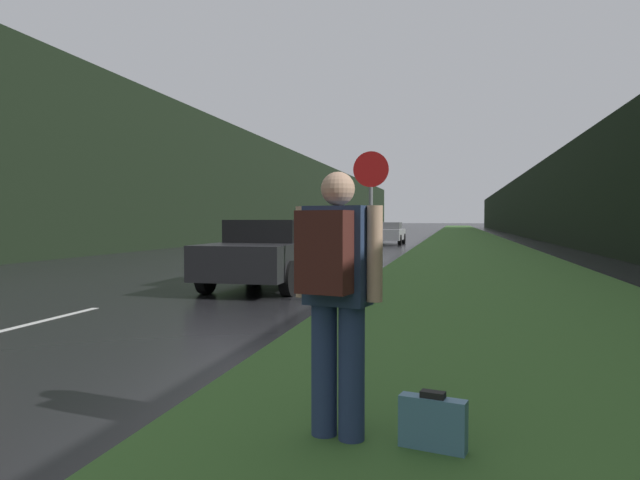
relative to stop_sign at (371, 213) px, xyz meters
name	(u,v)px	position (x,y,z in m)	size (l,w,h in m)	color
grass_verge	(468,241)	(2.31, 30.88, -1.58)	(6.00, 240.00, 0.02)	#386028
lane_stripe_b	(30,324)	(-4.40, -2.98, -1.59)	(0.12, 3.00, 0.01)	silver
lane_stripe_c	(225,276)	(-4.40, 4.02, -1.59)	(0.12, 3.00, 0.01)	silver
lane_stripe_d	(297,259)	(-4.40, 11.02, -1.59)	(0.12, 3.00, 0.01)	silver
lane_stripe_e	(335,250)	(-4.40, 18.02, -1.59)	(0.12, 3.00, 0.01)	silver
treeline_far_side	(283,193)	(-14.11, 40.88, 2.36)	(2.00, 140.00, 7.90)	black
treeline_near_side	(539,204)	(8.31, 40.88, 1.21)	(2.00, 140.00, 5.62)	black
stop_sign	(371,213)	(0.00, 0.00, 0.00)	(0.62, 0.07, 2.65)	slate
hitchhiker_with_backpack	(335,288)	(0.66, -6.17, -0.57)	(0.61, 0.49, 1.78)	navy
suitcase	(433,424)	(1.29, -6.20, -1.41)	(0.44, 0.20, 0.39)	teal
car_passing_near	(269,253)	(-2.54, 2.10, -0.84)	(1.91, 4.47, 1.47)	black
car_passing_far	(388,233)	(-2.54, 24.89, -0.90)	(1.92, 4.30, 1.34)	#9E9EA3
car_oncoming	(356,229)	(-6.25, 35.35, -0.84)	(1.96, 4.02, 1.49)	#BCBCBC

